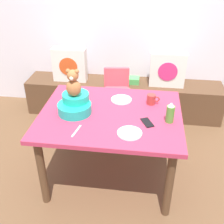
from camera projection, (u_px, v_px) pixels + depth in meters
name	position (u px, v px, depth m)	size (l,w,h in m)	color
ground_plane	(111.00, 174.00, 2.87)	(8.00, 8.00, 0.00)	brown
back_wall	(127.00, 12.00, 3.49)	(4.40, 0.10, 2.60)	silver
window_bench	(123.00, 98.00, 3.82)	(2.60, 0.44, 0.46)	brown
pillow_floral_left	(70.00, 65.00, 3.65)	(0.44, 0.15, 0.44)	white
pillow_floral_right	(168.00, 70.00, 3.50)	(0.44, 0.15, 0.44)	white
book_stack	(132.00, 80.00, 3.67)	(0.20, 0.14, 0.08)	#4CB157
dining_table	(111.00, 122.00, 2.54)	(1.26, 1.01, 0.74)	#B73351
highchair	(117.00, 93.00, 3.30)	(0.35, 0.48, 0.79)	#D84C59
infant_seat_teal	(75.00, 105.00, 2.47)	(0.30, 0.33, 0.16)	#1CB49B
teddy_bear	(73.00, 84.00, 2.37)	(0.13, 0.12, 0.25)	#A5693A
ketchup_bottle	(170.00, 113.00, 2.32)	(0.07, 0.07, 0.18)	#4C8C33
coffee_mug	(151.00, 99.00, 2.61)	(0.12, 0.08, 0.09)	#9E332D
dinner_plate_near	(121.00, 100.00, 2.69)	(0.20, 0.20, 0.01)	white
dinner_plate_far	(130.00, 133.00, 2.21)	(0.20, 0.20, 0.01)	white
cell_phone	(147.00, 123.00, 2.35)	(0.07, 0.14, 0.01)	black
table_fork	(76.00, 131.00, 2.24)	(0.02, 0.17, 0.01)	silver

